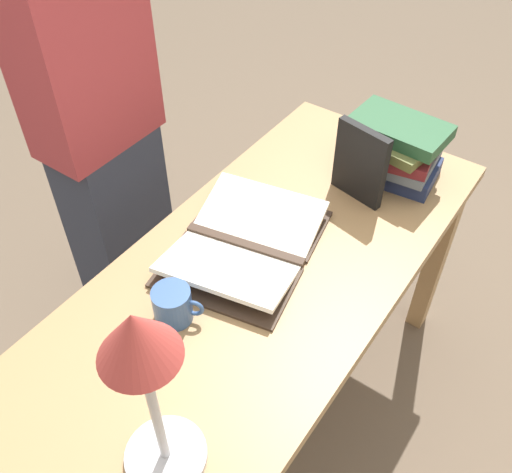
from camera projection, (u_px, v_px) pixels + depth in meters
name	position (u px, v px, depth m)	size (l,w,h in m)	color
ground_plane	(260.00, 414.00, 1.93)	(12.00, 12.00, 0.00)	brown
reading_desk	(261.00, 296.00, 1.49)	(1.45, 0.64, 0.74)	#937047
open_book	(245.00, 244.00, 1.45)	(0.49, 0.41, 0.06)	#38281E
book_stack_tall	(395.00, 149.00, 1.62)	(0.24, 0.27, 0.18)	#1E284C
book_standing_upright	(360.00, 164.00, 1.53)	(0.05, 0.16, 0.22)	black
reading_lamp	(144.00, 367.00, 0.86)	(0.16, 0.16, 0.44)	#ADADB2
coffee_mug	(173.00, 305.00, 1.28)	(0.09, 0.11, 0.09)	#335184
person_reader	(100.00, 130.00, 1.69)	(0.36, 0.22, 1.66)	#2D3342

